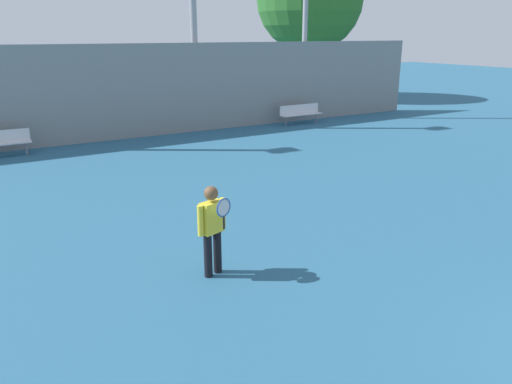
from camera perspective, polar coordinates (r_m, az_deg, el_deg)
name	(u,v)px	position (r m, az deg, el deg)	size (l,w,h in m)	color
tennis_player	(212,225)	(8.26, -5.01, -3.79)	(0.57, 0.48, 1.57)	black
bench_courtside_near	(0,141)	(18.51, -27.22, 5.23)	(1.87, 0.40, 0.86)	silver
bench_courtside_far	(300,112)	(22.70, 5.09, 9.09)	(2.08, 0.40, 0.86)	silver
back_fence	(148,91)	(20.14, -12.29, 11.23)	(27.20, 0.06, 3.55)	gray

